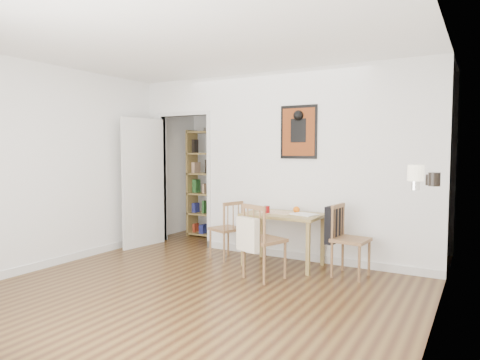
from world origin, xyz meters
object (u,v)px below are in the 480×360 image
Objects in this scene: fireplace at (428,245)px; ceramic_jar_a at (434,179)px; mantel_lamp at (416,174)px; dining_table at (283,220)px; orange_fruit at (296,210)px; bookshelf at (209,184)px; notebook at (304,214)px; red_glass at (267,209)px; chair_left at (226,230)px; chair_front at (263,241)px; chair_right at (349,239)px; ceramic_jar_b at (430,180)px.

ceramic_jar_a is (0.02, 0.15, 0.61)m from fireplace.
mantel_lamp is at bearing -101.21° from ceramic_jar_a.
dining_table is 0.22m from orange_fruit.
notebook is at bearing -26.17° from bookshelf.
orange_fruit is (0.33, 0.21, -0.00)m from red_glass.
chair_left reaches higher than dining_table.
red_glass is at bearing 112.62° from chair_front.
chair_right is 1.12m from red_glass.
mantel_lamp is (1.74, -1.09, 0.69)m from dining_table.
ceramic_jar_b reaches higher than red_glass.
chair_left is 2.77m from ceramic_jar_b.
chair_right is 3.95× the size of mantel_lamp.
mantel_lamp reaches higher than fireplace.
chair_left is 0.71m from red_glass.
dining_table is 4.59× the size of mantel_lamp.
dining_table is at bearing 93.45° from chair_front.
chair_front reaches higher than chair_left.
bookshelf is 8.48× the size of mantel_lamp.
dining_table is at bearing 176.68° from chair_right.
mantel_lamp is 0.53m from ceramic_jar_a.
orange_fruit is at bearing 157.54° from ceramic_jar_a.
chair_right is 9.01× the size of red_glass.
chair_front is at bearing -144.95° from chair_right.
orange_fruit is 0.82× the size of ceramic_jar_b.
red_glass is (-1.08, -0.02, 0.28)m from chair_right.
red_glass is (-0.24, 0.57, 0.28)m from chair_front.
chair_right is at bearing 0.52° from chair_left.
dining_table is 1.95m from ceramic_jar_b.
ceramic_jar_b is at bearing -15.04° from dining_table.
fireplace reaches higher than notebook.
bookshelf is 2.43m from notebook.
ceramic_jar_a reaches higher than chair_right.
chair_left is 8.48× the size of red_glass.
chair_right is 0.65m from notebook.
red_glass is 0.90× the size of ceramic_jar_b.
chair_left is 2.64× the size of notebook.
bookshelf is at bearing 132.41° from chair_left.
ceramic_jar_a is 0.11m from ceramic_jar_b.
orange_fruit reaches higher than dining_table.
bookshelf is 6.02× the size of notebook.
red_glass is 0.50m from notebook.
red_glass is (1.69, -1.16, -0.18)m from bookshelf.
chair_right is at bearing 35.05° from chair_front.
fireplace reaches higher than red_glass.
chair_left is 9.34× the size of orange_fruit.
ceramic_jar_a is at bearing -63.34° from ceramic_jar_b.
red_glass is 2.15m from ceramic_jar_a.
chair_front reaches higher than red_glass.
mantel_lamp is at bearing -30.98° from bookshelf.
orange_fruit is (-0.75, 0.18, 0.28)m from chair_right.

